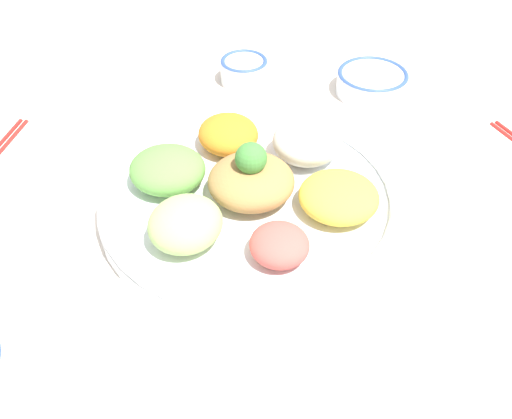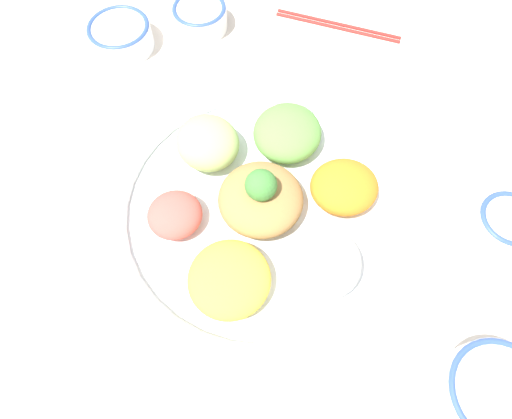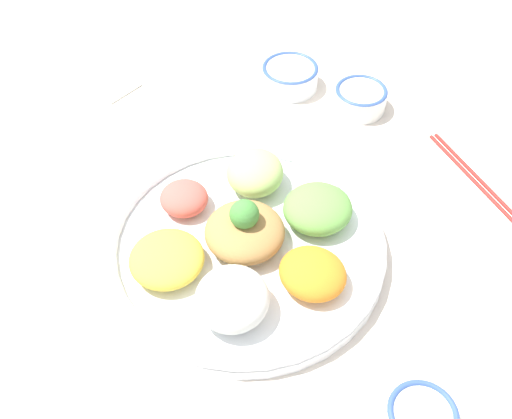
{
  "view_description": "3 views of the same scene",
  "coord_description": "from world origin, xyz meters",
  "views": [
    {
      "loc": [
        0.56,
        -0.2,
        0.54
      ],
      "look_at": [
        0.02,
        -0.03,
        0.03
      ],
      "focal_mm": 42.0,
      "sensor_mm": 36.0,
      "label": 1
    },
    {
      "loc": [
        0.04,
        0.23,
        0.54
      ],
      "look_at": [
        -0.0,
        -0.02,
        0.03
      ],
      "focal_mm": 30.0,
      "sensor_mm": 36.0,
      "label": 2
    },
    {
      "loc": [
        -0.34,
        0.39,
        0.69
      ],
      "look_at": [
        0.0,
        -0.07,
        0.04
      ],
      "focal_mm": 42.0,
      "sensor_mm": 36.0,
      "label": 3
    }
  ],
  "objects": [
    {
      "name": "salad_platter",
      "position": [
        -0.01,
        -0.03,
        0.03
      ],
      "size": [
        0.4,
        0.4,
        0.1
      ],
      "color": "white",
      "rests_on": "ground_plane"
    },
    {
      "name": "serving_spoon_main",
      "position": [
        0.4,
        -0.15,
        0.0
      ],
      "size": [
        0.05,
        0.12,
        0.01
      ],
      "rotation": [
        0.0,
        0.0,
        4.64
      ],
      "color": "beige",
      "rests_on": "ground_plane"
    },
    {
      "name": "sauce_bowl_red",
      "position": [
        -0.33,
        0.06,
        0.02
      ],
      "size": [
        0.08,
        0.08,
        0.04
      ],
      "color": "white",
      "rests_on": "ground_plane"
    },
    {
      "name": "rice_bowl_plain",
      "position": [
        0.16,
        -0.39,
        0.02
      ],
      "size": [
        0.1,
        0.1,
        0.04
      ],
      "color": "white",
      "rests_on": "ground_plane"
    },
    {
      "name": "ground_plane",
      "position": [
        0.0,
        0.0,
        0.0
      ],
      "size": [
        2.4,
        2.4,
        0.0
      ],
      "primitive_type": "plane",
      "color": "silver"
    },
    {
      "name": "chopsticks_pair_far",
      "position": [
        -0.22,
        -0.37,
        0.0
      ],
      "size": [
        0.21,
        0.13,
        0.01
      ],
      "rotation": [
        0.0,
        0.0,
        2.63
      ],
      "color": "red",
      "rests_on": "ground_plane"
    },
    {
      "name": "rice_bowl_blue",
      "position": [
        0.02,
        -0.41,
        0.02
      ],
      "size": [
        0.09,
        0.09,
        0.04
      ],
      "color": "white",
      "rests_on": "ground_plane"
    }
  ]
}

